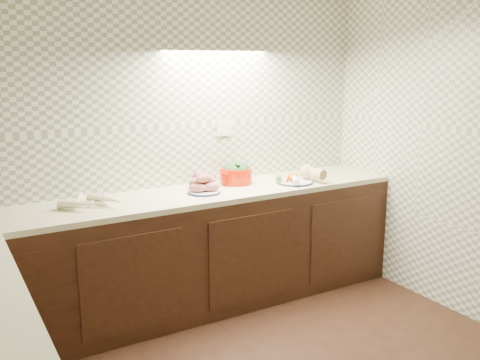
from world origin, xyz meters
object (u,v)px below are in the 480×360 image
parsnip_pile (88,201)px  veg_plate (300,176)px  dutch_oven (236,173)px  sweet_potato_plate (203,186)px  onion_bowl (200,182)px

parsnip_pile → veg_plate: size_ratio=1.15×
parsnip_pile → dutch_oven: 1.19m
sweet_potato_plate → onion_bowl: sweet_potato_plate is taller
onion_bowl → dutch_oven: dutch_oven is taller
sweet_potato_plate → veg_plate: 0.83m
veg_plate → sweet_potato_plate: bearing=175.5°
veg_plate → dutch_oven: bearing=155.5°
parsnip_pile → onion_bowl: 0.88m
parsnip_pile → sweet_potato_plate: size_ratio=1.64×
parsnip_pile → veg_plate: 1.66m
sweet_potato_plate → parsnip_pile: bearing=175.1°
parsnip_pile → onion_bowl: size_ratio=2.40×
sweet_potato_plate → veg_plate: bearing=-4.5°
onion_bowl → dutch_oven: bearing=0.3°
parsnip_pile → sweet_potato_plate: bearing=-4.9°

